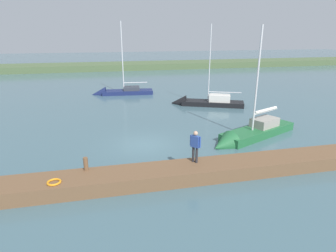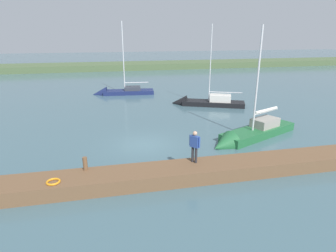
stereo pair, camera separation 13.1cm
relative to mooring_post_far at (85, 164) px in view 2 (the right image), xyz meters
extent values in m
plane|color=#42606B|center=(-3.71, -4.60, -1.10)|extent=(200.00, 200.00, 0.00)
cube|color=#4C603D|center=(-3.71, -48.75, -1.10)|extent=(180.00, 8.00, 2.40)
cube|color=brown|center=(-3.71, 0.66, -0.72)|extent=(24.74, 1.89, 0.75)
cylinder|color=brown|center=(0.00, 0.00, 0.00)|extent=(0.23, 0.23, 0.70)
torus|color=orange|center=(1.41, 1.04, -0.30)|extent=(0.66, 0.66, 0.10)
cube|color=black|center=(-12.31, -14.14, -1.00)|extent=(6.65, 4.12, 0.77)
cone|color=black|center=(-8.92, -15.56, -1.00)|extent=(2.14, 2.23, 1.76)
cube|color=silver|center=(-12.97, -13.87, -0.25)|extent=(2.51, 2.04, 0.72)
cylinder|color=silver|center=(-11.86, -14.33, 3.28)|extent=(0.10, 0.10, 7.78)
cylinder|color=silver|center=(-13.44, -13.67, 0.38)|extent=(3.18, 1.39, 0.08)
cube|color=#236638|center=(-12.30, -4.61, -1.00)|extent=(6.90, 4.42, 0.99)
cone|color=#236638|center=(-8.81, -3.02, -1.00)|extent=(2.19, 2.28, 1.78)
cube|color=gray|center=(-12.94, -4.90, -0.18)|extent=(2.41, 2.04, 0.65)
cylinder|color=silver|center=(-11.63, -4.31, 3.18)|extent=(0.13, 0.13, 7.35)
cylinder|color=silver|center=(-12.93, -4.90, 0.67)|extent=(2.64, 1.28, 0.11)
cylinder|color=silver|center=(-12.93, -4.90, 0.79)|extent=(2.43, 1.27, 0.22)
cube|color=navy|center=(-3.98, -22.14, -1.09)|extent=(6.39, 2.46, 0.92)
cone|color=navy|center=(-0.38, -22.44, -1.09)|extent=(1.91, 2.09, 1.95)
cube|color=#333842|center=(-4.49, -22.10, -0.39)|extent=(2.04, 1.53, 0.46)
cylinder|color=silver|center=(-3.51, -22.18, 3.51)|extent=(0.12, 0.12, 8.27)
cylinder|color=silver|center=(-4.99, -22.06, 0.33)|extent=(2.97, 0.34, 0.10)
cylinder|color=#28282D|center=(-5.64, 0.21, 0.09)|extent=(0.14, 0.14, 0.88)
cylinder|color=#28282D|center=(-5.78, 0.38, 0.09)|extent=(0.14, 0.14, 0.88)
cube|color=#2D4C9E|center=(-5.71, 0.30, 0.85)|extent=(0.48, 0.51, 0.63)
sphere|color=tan|center=(-5.71, 0.30, 1.31)|extent=(0.24, 0.24, 0.24)
cylinder|color=#2D4C9E|center=(-5.52, 0.07, 0.86)|extent=(0.09, 0.09, 0.60)
cylinder|color=#2D4C9E|center=(-5.89, 0.52, 0.86)|extent=(0.09, 0.09, 0.60)
camera|label=1|loc=(-1.24, 13.68, 6.35)|focal=30.37mm
camera|label=2|loc=(-1.36, 13.71, 6.35)|focal=30.37mm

